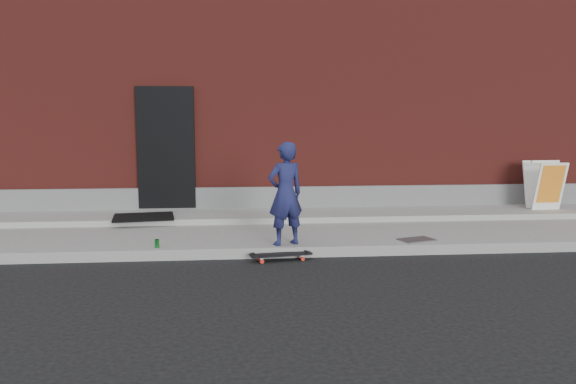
{
  "coord_description": "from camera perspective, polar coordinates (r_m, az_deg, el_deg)",
  "views": [
    {
      "loc": [
        -1.28,
        -7.61,
        1.92
      ],
      "look_at": [
        -0.53,
        0.8,
        0.83
      ],
      "focal_mm": 35.0,
      "sensor_mm": 36.0,
      "label": 1
    }
  ],
  "objects": [
    {
      "name": "sidewalk",
      "position": [
        9.38,
        2.82,
        -3.98
      ],
      "size": [
        20.0,
        3.0,
        0.15
      ],
      "primitive_type": "cube",
      "color": "gray",
      "rests_on": "ground"
    },
    {
      "name": "soda_can",
      "position": [
        8.04,
        -13.17,
        -5.12
      ],
      "size": [
        0.08,
        0.08,
        0.12
      ],
      "primitive_type": "cylinder",
      "rotation": [
        0.0,
        0.0,
        -0.43
      ],
      "color": "#1A842B",
      "rests_on": "sidewalk"
    },
    {
      "name": "pizza_sign",
      "position": [
        11.55,
        24.61,
        0.68
      ],
      "size": [
        0.57,
        0.67,
        0.91
      ],
      "color": "white",
      "rests_on": "apron"
    },
    {
      "name": "skateboard",
      "position": [
        7.73,
        -0.73,
        -6.42
      ],
      "size": [
        0.85,
        0.35,
        0.09
      ],
      "color": "red",
      "rests_on": "ground"
    },
    {
      "name": "apron",
      "position": [
        10.24,
        2.13,
        -2.31
      ],
      "size": [
        20.0,
        1.2,
        0.1
      ],
      "primitive_type": "cube",
      "color": "gray",
      "rests_on": "sidewalk"
    },
    {
      "name": "child",
      "position": [
        7.91,
        -0.26,
        -0.17
      ],
      "size": [
        0.63,
        0.53,
        1.46
      ],
      "primitive_type": "imported",
      "rotation": [
        0.0,
        0.0,
        3.53
      ],
      "color": "#1B1F4D",
      "rests_on": "sidewalk"
    },
    {
      "name": "ground",
      "position": [
        7.95,
        4.33,
        -6.62
      ],
      "size": [
        80.0,
        80.0,
        0.0
      ],
      "primitive_type": "plane",
      "color": "black",
      "rests_on": "ground"
    },
    {
      "name": "doormat",
      "position": [
        9.93,
        -14.46,
        -2.46
      ],
      "size": [
        1.11,
        0.95,
        0.03
      ],
      "primitive_type": "cube",
      "rotation": [
        0.0,
        0.0,
        0.15
      ],
      "color": "black",
      "rests_on": "apron"
    },
    {
      "name": "building",
      "position": [
        14.67,
        -0.13,
        9.63
      ],
      "size": [
        20.0,
        8.1,
        5.0
      ],
      "color": "maroon",
      "rests_on": "ground"
    },
    {
      "name": "utility_plate",
      "position": [
        8.53,
        12.94,
        -4.74
      ],
      "size": [
        0.58,
        0.47,
        0.02
      ],
      "primitive_type": "cube",
      "rotation": [
        0.0,
        0.0,
        0.33
      ],
      "color": "#58585D",
      "rests_on": "sidewalk"
    }
  ]
}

